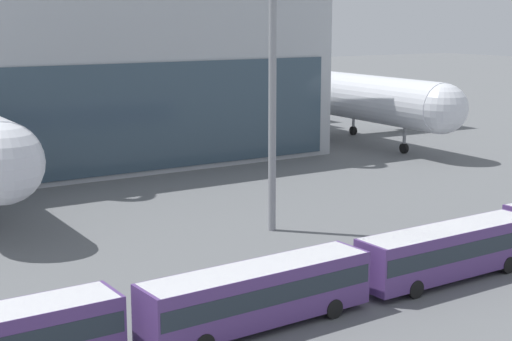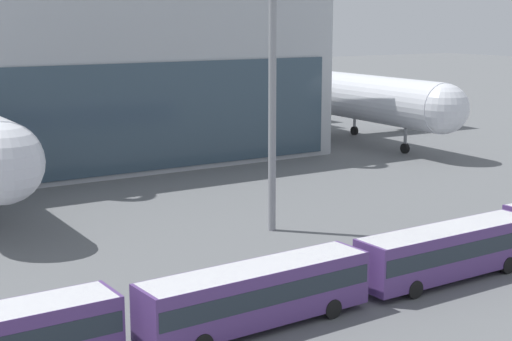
# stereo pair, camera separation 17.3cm
# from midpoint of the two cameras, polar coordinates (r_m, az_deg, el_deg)

# --- Properties ---
(airliner_at_gate_far) EXTENTS (39.83, 41.56, 15.27)m
(airliner_at_gate_far) POSITION_cam_midpoint_polar(r_m,az_deg,el_deg) (97.50, 5.81, 5.57)
(airliner_at_gate_far) COLOR silver
(airliner_at_gate_far) RESTS_ON ground_plane
(shuttle_bus_1) EXTENTS (12.22, 2.95, 3.06)m
(shuttle_bus_1) POSITION_cam_midpoint_polar(r_m,az_deg,el_deg) (37.96, 0.03, -8.82)
(shuttle_bus_1) COLOR #56387A
(shuttle_bus_1) RESTS_ON ground_plane
(shuttle_bus_2) EXTENTS (12.17, 2.71, 3.06)m
(shuttle_bus_2) POSITION_cam_midpoint_polar(r_m,az_deg,el_deg) (46.03, 13.77, -5.56)
(shuttle_bus_2) COLOR #56387A
(shuttle_bus_2) RESTS_ON ground_plane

